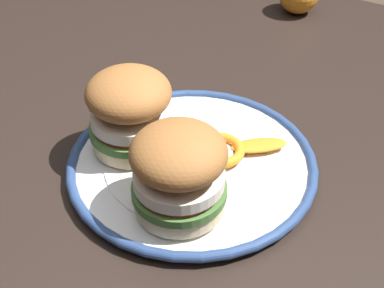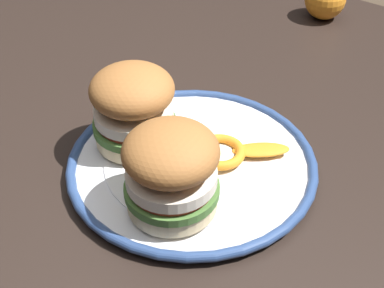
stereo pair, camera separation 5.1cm
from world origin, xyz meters
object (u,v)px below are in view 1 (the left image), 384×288
dinner_plate (192,164)px  sandwich_half_left (179,170)px  dining_table (237,200)px  sandwich_half_right (130,110)px

dinner_plate → sandwich_half_left: sandwich_half_left is taller
dinner_plate → dining_table: bearing=57.3°
sandwich_half_left → sandwich_half_right: same height
dining_table → sandwich_half_left: 0.20m
dining_table → dinner_plate: 0.12m
sandwich_half_right → sandwich_half_left: bearing=-30.6°
sandwich_half_left → sandwich_half_right: bearing=149.4°
dinner_plate → sandwich_half_right: size_ratio=2.25×
sandwich_half_left → sandwich_half_right: size_ratio=1.03×
dining_table → dinner_plate: bearing=-122.7°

